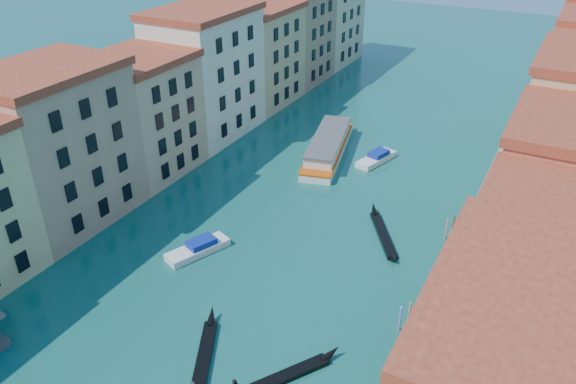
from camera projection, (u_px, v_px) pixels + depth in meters
name	position (u px, v px, depth m)	size (l,w,h in m)	color
left_bank_palazzos	(183.00, 89.00, 88.15)	(12.80, 128.40, 21.00)	tan
right_bank_palazzos	(571.00, 161.00, 65.61)	(12.80, 128.40, 21.00)	#A54C40
quay	(487.00, 212.00, 73.40)	(4.00, 140.00, 1.00)	gray
vaporetto_far	(328.00, 146.00, 89.31)	(9.49, 21.55, 3.13)	white
gondola_fore	(203.00, 361.00, 50.92)	(6.94, 12.50, 2.69)	black
gondola_right	(276.00, 378.00, 49.10)	(7.91, 11.37, 2.59)	black
gondola_far	(383.00, 233.00, 69.35)	(7.79, 11.49, 1.84)	black
motorboat_mid	(199.00, 248.00, 66.10)	(5.18, 8.06, 1.60)	white
motorboat_far	(377.00, 158.00, 87.27)	(4.43, 8.09, 1.60)	white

